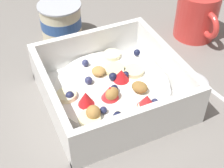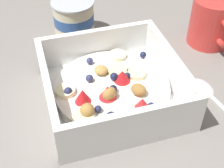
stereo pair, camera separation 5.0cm
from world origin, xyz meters
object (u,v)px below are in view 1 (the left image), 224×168
at_px(yogurt_cup, 61,22).
at_px(coffee_mug, 197,15).
at_px(spoon, 209,87).
at_px(fruit_bowl, 112,89).

distance_m(yogurt_cup, coffee_mug, 0.26).
bearing_deg(spoon, yogurt_cup, 126.02).
xyz_separation_m(yogurt_cup, coffee_mug, (0.24, -0.10, 0.01)).
bearing_deg(coffee_mug, yogurt_cup, 158.18).
xyz_separation_m(fruit_bowl, spoon, (0.15, -0.04, -0.02)).
distance_m(fruit_bowl, coffee_mug, 0.24).
xyz_separation_m(spoon, coffee_mug, (0.07, 0.14, 0.04)).
bearing_deg(fruit_bowl, coffee_mug, 23.71).
height_order(yogurt_cup, coffee_mug, coffee_mug).
distance_m(spoon, yogurt_cup, 0.30).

